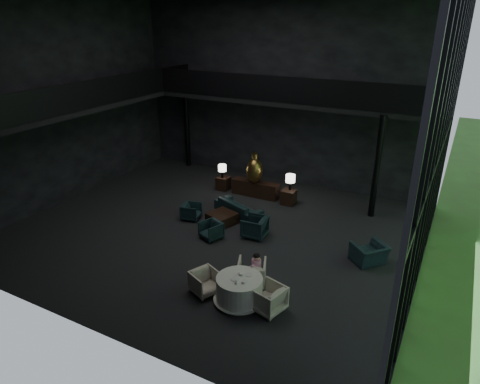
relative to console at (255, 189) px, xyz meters
The scene contains 34 objects.
floor 3.67m from the console, 88.60° to the right, with size 14.00×12.00×0.02m, color black.
wall_back 4.35m from the console, 87.81° to the left, with size 14.00×0.04×8.00m, color black.
wall_front 10.33m from the console, 89.47° to the right, with size 14.00×0.04×8.00m, color black.
wall_left 8.63m from the console, 152.13° to the right, with size 0.04×12.00×8.00m, color black.
curtain_wall 8.74m from the console, 27.43° to the right, with size 0.20×12.00×8.00m, color black, non-canonical shape.
mezzanine_left 7.86m from the console, 148.27° to the right, with size 2.00×12.00×0.25m, color black.
mezzanine_back 4.06m from the console, 51.01° to the left, with size 12.00×2.00×0.25m, color black.
railing_left 7.46m from the console, 143.34° to the right, with size 0.06×12.00×1.00m, color black.
railing_back 4.42m from the console, 17.61° to the left, with size 12.00×0.06×1.00m, color black.
column_nw 5.57m from the console, 157.38° to the left, with size 0.24×0.24×4.00m, color black.
column_ne 5.18m from the console, ahead, with size 0.24×0.24×4.00m, color black.
console is the anchor object (origin of this frame).
bronze_urn 0.90m from the console, 90.00° to the right, with size 0.70×0.70×1.30m.
side_table_left 1.60m from the console, behind, with size 0.53×0.53×0.59m, color black.
table_lamp_left 1.74m from the console, behind, with size 0.36×0.36×0.61m.
side_table_right 1.61m from the console, ahead, with size 0.55×0.55×0.61m, color black.
table_lamp_right 1.76m from the console, ahead, with size 0.39×0.39×0.65m.
sofa 2.05m from the console, 82.82° to the right, with size 2.11×0.62×0.82m, color #122B2E.
lounge_armchair_west 3.42m from the console, 110.01° to the right, with size 0.59×0.56×0.61m, color #132B2F.
lounge_armchair_east 3.69m from the console, 64.39° to the right, with size 0.85×0.80×0.88m, color #1F303B.
lounge_armchair_south 4.20m from the console, 85.66° to the right, with size 0.61×0.57×0.62m, color #1B2A33.
window_armchair 6.42m from the console, 29.78° to the right, with size 0.93×0.61×0.82m, color #233A43.
coffee_table 2.98m from the console, 88.91° to the right, with size 0.92×0.92×0.41m, color black.
dining_table 7.46m from the console, 67.27° to the right, with size 1.44×1.44×0.75m.
dining_chair_north 6.59m from the console, 64.85° to the right, with size 0.85×0.79×0.87m, color #ADA390.
dining_chair_east 7.80m from the console, 61.44° to the right, with size 0.82×0.77×0.85m, color #B9ADA0.
dining_chair_west 7.21m from the console, 75.23° to the right, with size 0.69×0.64×0.71m, color #AEA79E.
child 6.66m from the console, 63.71° to the right, with size 0.28×0.28×0.59m.
plate_a 7.53m from the console, 68.08° to the right, with size 0.25×0.25×0.02m, color white.
plate_b 7.31m from the console, 65.37° to the right, with size 0.20×0.20×0.01m, color white.
saucer 7.60m from the console, 65.99° to the right, with size 0.14×0.14×0.01m, color white.
coffee_cup 7.71m from the console, 66.39° to the right, with size 0.09×0.09×0.06m, color white.
cereal_bowl 7.31m from the console, 67.07° to the right, with size 0.14×0.14×0.07m, color white.
cream_pot 7.74m from the console, 67.78° to the right, with size 0.07×0.07×0.08m, color #99999E.
Camera 1 is at (7.38, -11.81, 7.32)m, focal length 32.00 mm.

